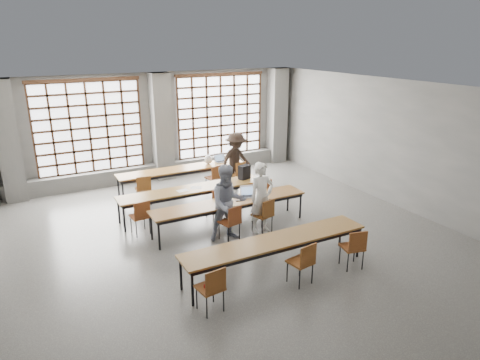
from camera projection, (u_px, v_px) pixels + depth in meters
name	position (u px, v px, depth m)	size (l,w,h in m)	color
floor	(234.00, 237.00, 10.25)	(11.00, 11.00, 0.00)	#50504D
ceiling	(234.00, 89.00, 9.14)	(11.00, 11.00, 0.00)	silver
wall_back	(159.00, 126.00, 14.31)	(10.00, 10.00, 0.00)	#5A5A57
wall_front	(445.00, 284.00, 5.09)	(10.00, 10.00, 0.00)	#5A5A57
wall_right	(393.00, 143.00, 11.92)	(11.00, 11.00, 0.00)	#5A5A57
column_left	(8.00, 142.00, 12.07)	(0.60, 0.55, 3.50)	#5A5A57
column_mid	(162.00, 127.00, 14.07)	(0.60, 0.55, 3.50)	#5A5A57
column_right	(277.00, 116.00, 16.07)	(0.60, 0.55, 3.50)	#5A5A57
window_left	(89.00, 128.00, 13.19)	(3.32, 0.12, 3.00)	white
window_right	(221.00, 116.00, 15.19)	(3.32, 0.12, 3.00)	white
sill_ledge	(163.00, 170.00, 14.61)	(9.80, 0.35, 0.50)	#5A5A57
desk_row_a	(182.00, 170.00, 13.17)	(4.00, 0.70, 0.73)	brown
desk_row_b	(193.00, 191.00, 11.41)	(4.00, 0.70, 0.73)	brown
desk_row_c	(230.00, 204.00, 10.51)	(4.00, 0.70, 0.73)	brown
desk_row_d	(276.00, 243.00, 8.51)	(4.00, 0.70, 0.73)	brown
chair_back_left	(144.00, 187.00, 12.06)	(0.47, 0.47, 0.88)	brown
chair_back_mid	(215.00, 176.00, 13.05)	(0.48, 0.49, 0.88)	brown
chair_back_right	(238.00, 172.00, 13.41)	(0.51, 0.51, 0.88)	brown
chair_mid_left	(141.00, 214.00, 10.21)	(0.46, 0.47, 0.88)	maroon
chair_mid_centre	(217.00, 200.00, 11.10)	(0.47, 0.47, 0.88)	maroon
chair_mid_right	(263.00, 191.00, 11.73)	(0.49, 0.49, 0.88)	brown
chair_front_left	(231.00, 220.00, 9.90)	(0.51, 0.51, 0.88)	maroon
chair_front_right	(265.00, 212.00, 10.30)	(0.52, 0.52, 0.88)	brown
chair_near_left	(212.00, 285.00, 7.27)	(0.47, 0.47, 0.88)	brown
chair_near_mid	(303.00, 259.00, 8.11)	(0.48, 0.48, 0.88)	maroon
chair_near_right	(354.00, 245.00, 8.68)	(0.50, 0.50, 0.88)	brown
student_male	(262.00, 198.00, 10.29)	(0.64, 0.42, 1.76)	white
student_female	(228.00, 203.00, 9.88)	(0.88, 0.69, 1.82)	navy
student_back	(236.00, 160.00, 13.39)	(1.15, 0.66, 1.77)	black
laptop_front	(248.00, 194.00, 10.81)	(0.41, 0.37, 0.26)	#B1B0B5
laptop_back	(220.00, 160.00, 13.82)	(0.36, 0.31, 0.26)	#AFAFB4
mouse	(264.00, 194.00, 10.89)	(0.10, 0.06, 0.04)	white
green_box	(227.00, 199.00, 10.52)	(0.25, 0.09, 0.09)	green
phone	(238.00, 201.00, 10.48)	(0.13, 0.06, 0.01)	black
paper_sheet_b	(183.00, 191.00, 11.21)	(0.30, 0.21, 0.00)	white
paper_sheet_c	(196.00, 188.00, 11.43)	(0.30, 0.21, 0.00)	white
backpack	(244.00, 172.00, 12.08)	(0.32, 0.20, 0.40)	black
plastic_bag	(208.00, 160.00, 13.55)	(0.26, 0.21, 0.29)	silver
red_pouch	(210.00, 285.00, 7.34)	(0.20, 0.08, 0.06)	#9E1613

